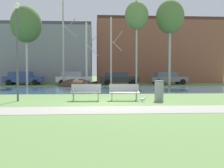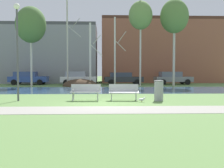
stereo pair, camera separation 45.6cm
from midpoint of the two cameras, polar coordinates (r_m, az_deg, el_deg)
The scene contains 21 objects.
ground_plane at distance 23.00m, azimuth -1.22°, elevation -1.14°, with size 120.00×120.00×0.00m, color #5B7F42.
paved_path_strip at distance 10.74m, azimuth -0.23°, elevation -5.59°, with size 60.00×2.12×0.01m, color gray.
river_band at distance 22.25m, azimuth -1.19°, elevation -1.26°, with size 80.00×8.03×0.01m, color #33516B.
soil_mound at distance 27.75m, azimuth -6.36°, elevation -0.49°, with size 3.71×3.07×1.54m, color #423021.
bench_left at distance 14.17m, azimuth -4.81°, elevation -1.67°, with size 1.63×0.65×0.87m.
bench_right at distance 14.22m, azimuth 3.47°, elevation -1.65°, with size 1.63×0.65×0.87m.
trash_bin at distance 14.22m, azimuth 10.94°, elevation -1.35°, with size 0.50×0.50×1.08m.
seagull at distance 13.61m, azimuth 7.38°, elevation -3.31°, with size 0.40×0.15×0.25m.
streetlamp at distance 14.83m, azimuth -18.91°, elevation 9.84°, with size 0.32×0.32×5.10m.
birch_far_left at distance 28.90m, azimuth -16.67°, elevation 12.11°, with size 3.09×3.09×8.20m.
birch_left at distance 29.08m, azimuth -9.07°, elevation 8.91°, with size 1.57×2.82×9.22m.
birch_center_left at distance 27.49m, azimuth -4.16°, elevation 6.44°, with size 1.35×2.35×6.54m.
birch_center at distance 28.12m, azimuth 1.17°, elevation 7.10°, with size 1.30×2.34×7.26m.
birch_center_right at distance 28.68m, azimuth 6.64°, elevation 14.40°, with size 2.47×2.47×9.49m.
birch_right at distance 29.74m, azimuth 13.73°, elevation 13.90°, with size 2.99×2.99×9.49m.
parked_van_nearest_blue at distance 32.32m, azimuth -17.27°, elevation 1.28°, with size 4.40×2.19×1.52m.
parked_sedan_second_white at distance 30.81m, azimuth -6.95°, elevation 1.33°, with size 4.12×2.18×1.54m.
parked_hatch_third_dark at distance 31.03m, azimuth 2.75°, elevation 1.27°, with size 4.52×2.08×1.42m.
parked_wagon_fourth_grey at distance 32.31m, azimuth 13.25°, elevation 1.32°, with size 4.39×2.19×1.51m.
building_grey_warehouse at distance 38.95m, azimuth -14.40°, elevation 6.05°, with size 15.35×9.95×7.72m.
building_brick_low at distance 39.22m, azimuth 10.71°, elevation 6.85°, with size 16.93×7.71×8.79m.
Camera 2 is at (-0.12, -12.96, 1.57)m, focal length 42.43 mm.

